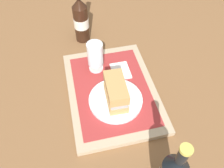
% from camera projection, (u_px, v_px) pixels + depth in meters
% --- Properties ---
extents(ground_plane, '(3.00, 3.00, 0.00)m').
position_uv_depth(ground_plane, '(112.00, 92.00, 0.88)').
color(ground_plane, brown).
extents(tray, '(0.44, 0.32, 0.02)m').
position_uv_depth(tray, '(112.00, 91.00, 0.87)').
color(tray, tan).
rests_on(tray, ground_plane).
extents(placemat, '(0.38, 0.27, 0.00)m').
position_uv_depth(placemat, '(112.00, 89.00, 0.86)').
color(placemat, '#9E2D2D').
rests_on(placemat, tray).
extents(plate, '(0.19, 0.19, 0.01)m').
position_uv_depth(plate, '(115.00, 100.00, 0.82)').
color(plate, white).
rests_on(plate, placemat).
extents(sandwich, '(0.13, 0.07, 0.08)m').
position_uv_depth(sandwich, '(115.00, 91.00, 0.79)').
color(sandwich, tan).
rests_on(sandwich, plate).
extents(beer_glass, '(0.06, 0.06, 0.12)m').
position_uv_depth(beer_glass, '(95.00, 56.00, 0.88)').
color(beer_glass, silver).
rests_on(beer_glass, placemat).
extents(napkin_folded, '(0.09, 0.07, 0.01)m').
position_uv_depth(napkin_folded, '(121.00, 71.00, 0.92)').
color(napkin_folded, white).
rests_on(napkin_folded, placemat).
extents(beer_bottle, '(0.07, 0.07, 0.27)m').
position_uv_depth(beer_bottle, '(81.00, 20.00, 1.00)').
color(beer_bottle, black).
rests_on(beer_bottle, ground_plane).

